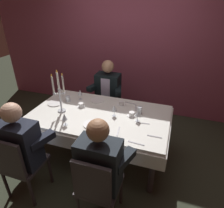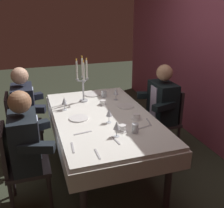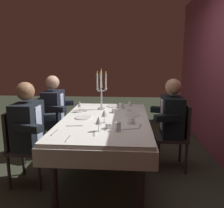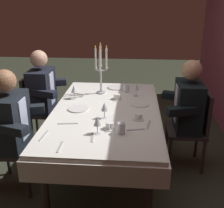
{
  "view_description": "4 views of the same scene",
  "coord_description": "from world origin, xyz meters",
  "px_view_note": "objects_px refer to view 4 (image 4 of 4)",
  "views": [
    {
      "loc": [
        0.92,
        -2.19,
        2.16
      ],
      "look_at": [
        0.15,
        0.09,
        0.87
      ],
      "focal_mm": 31.83,
      "sensor_mm": 36.0,
      "label": 1
    },
    {
      "loc": [
        2.73,
        -0.78,
        1.98
      ],
      "look_at": [
        0.17,
        0.06,
        0.94
      ],
      "focal_mm": 42.37,
      "sensor_mm": 36.0,
      "label": 2
    },
    {
      "loc": [
        2.88,
        0.3,
        1.51
      ],
      "look_at": [
        0.16,
        0.1,
        0.96
      ],
      "focal_mm": 37.05,
      "sensor_mm": 36.0,
      "label": 3
    },
    {
      "loc": [
        2.68,
        0.28,
        1.85
      ],
      "look_at": [
        0.27,
        0.09,
        0.91
      ],
      "focal_mm": 44.67,
      "sensor_mm": 36.0,
      "label": 4
    }
  ],
  "objects_px": {
    "seated_diner_2": "(10,121)",
    "dinner_plate_1": "(78,109)",
    "coffee_cup_1": "(138,117)",
    "seated_diner_1": "(189,106)",
    "coffee_cup_0": "(117,97)",
    "dinner_plate_0": "(139,104)",
    "wine_glass_3": "(97,121)",
    "wine_glass_2": "(136,87)",
    "dinner_plate_2": "(117,87)",
    "seated_diner_0": "(41,90)",
    "candelabra": "(101,71)",
    "wine_glass_1": "(74,89)",
    "water_tumbler_0": "(126,89)",
    "dining_table": "(106,120)",
    "water_tumbler_1": "(121,128)",
    "coffee_cup_2": "(110,126)",
    "wine_glass_0": "(104,107)"
  },
  "relations": [
    {
      "from": "coffee_cup_0",
      "to": "seated_diner_0",
      "type": "height_order",
      "value": "seated_diner_0"
    },
    {
      "from": "candelabra",
      "to": "wine_glass_1",
      "type": "height_order",
      "value": "candelabra"
    },
    {
      "from": "water_tumbler_0",
      "to": "wine_glass_3",
      "type": "bearing_deg",
      "value": -10.37
    },
    {
      "from": "water_tumbler_0",
      "to": "coffee_cup_1",
      "type": "xyz_separation_m",
      "value": [
        0.82,
        0.14,
        -0.02
      ]
    },
    {
      "from": "dinner_plate_0",
      "to": "coffee_cup_2",
      "type": "distance_m",
      "value": 0.67
    },
    {
      "from": "dinner_plate_2",
      "to": "wine_glass_3",
      "type": "relative_size",
      "value": 1.41
    },
    {
      "from": "candelabra",
      "to": "coffee_cup_1",
      "type": "distance_m",
      "value": 0.91
    },
    {
      "from": "dinner_plate_2",
      "to": "dinner_plate_0",
      "type": "bearing_deg",
      "value": 26.6
    },
    {
      "from": "candelabra",
      "to": "coffee_cup_2",
      "type": "xyz_separation_m",
      "value": [
        0.97,
        0.19,
        -0.25
      ]
    },
    {
      "from": "seated_diner_2",
      "to": "dinner_plate_1",
      "type": "bearing_deg",
      "value": 119.7
    },
    {
      "from": "dinner_plate_0",
      "to": "water_tumbler_0",
      "type": "xyz_separation_m",
      "value": [
        -0.43,
        -0.16,
        0.04
      ]
    },
    {
      "from": "wine_glass_1",
      "to": "dining_table",
      "type": "bearing_deg",
      "value": 52.35
    },
    {
      "from": "water_tumbler_0",
      "to": "seated_diner_2",
      "type": "height_order",
      "value": "seated_diner_2"
    },
    {
      "from": "dinner_plate_1",
      "to": "coffee_cup_0",
      "type": "distance_m",
      "value": 0.51
    },
    {
      "from": "coffee_cup_0",
      "to": "seated_diner_2",
      "type": "xyz_separation_m",
      "value": [
        0.68,
        -0.98,
        -0.03
      ]
    },
    {
      "from": "water_tumbler_0",
      "to": "water_tumbler_1",
      "type": "relative_size",
      "value": 0.85
    },
    {
      "from": "dinner_plate_2",
      "to": "seated_diner_2",
      "type": "distance_m",
      "value": 1.45
    },
    {
      "from": "coffee_cup_1",
      "to": "wine_glass_2",
      "type": "bearing_deg",
      "value": -178.15
    },
    {
      "from": "seated_diner_0",
      "to": "coffee_cup_2",
      "type": "bearing_deg",
      "value": 42.92
    },
    {
      "from": "dinner_plate_2",
      "to": "coffee_cup_1",
      "type": "relative_size",
      "value": 1.75
    },
    {
      "from": "dinner_plate_2",
      "to": "wine_glass_0",
      "type": "bearing_deg",
      "value": -3.24
    },
    {
      "from": "candelabra",
      "to": "wine_glass_3",
      "type": "relative_size",
      "value": 3.73
    },
    {
      "from": "dinner_plate_1",
      "to": "wine_glass_1",
      "type": "bearing_deg",
      "value": -161.04
    },
    {
      "from": "wine_glass_3",
      "to": "coffee_cup_1",
      "type": "relative_size",
      "value": 1.24
    },
    {
      "from": "dinner_plate_1",
      "to": "dinner_plate_2",
      "type": "height_order",
      "value": "same"
    },
    {
      "from": "dining_table",
      "to": "dinner_plate_0",
      "type": "bearing_deg",
      "value": 116.46
    },
    {
      "from": "wine_glass_1",
      "to": "wine_glass_2",
      "type": "height_order",
      "value": "same"
    },
    {
      "from": "wine_glass_0",
      "to": "wine_glass_1",
      "type": "bearing_deg",
      "value": -141.88
    },
    {
      "from": "candelabra",
      "to": "dinner_plate_1",
      "type": "distance_m",
      "value": 0.63
    },
    {
      "from": "candelabra",
      "to": "dinner_plate_2",
      "type": "distance_m",
      "value": 0.39
    },
    {
      "from": "dinner_plate_1",
      "to": "water_tumbler_1",
      "type": "height_order",
      "value": "water_tumbler_1"
    },
    {
      "from": "dinner_plate_0",
      "to": "wine_glass_3",
      "type": "height_order",
      "value": "wine_glass_3"
    },
    {
      "from": "dinner_plate_0",
      "to": "dinner_plate_2",
      "type": "xyz_separation_m",
      "value": [
        -0.58,
        -0.29,
        0.0
      ]
    },
    {
      "from": "candelabra",
      "to": "dinner_plate_2",
      "type": "height_order",
      "value": "candelabra"
    },
    {
      "from": "water_tumbler_0",
      "to": "coffee_cup_0",
      "type": "bearing_deg",
      "value": -19.58
    },
    {
      "from": "seated_diner_1",
      "to": "coffee_cup_0",
      "type": "bearing_deg",
      "value": -100.17
    },
    {
      "from": "candelabra",
      "to": "wine_glass_1",
      "type": "xyz_separation_m",
      "value": [
        0.22,
        -0.28,
        -0.16
      ]
    },
    {
      "from": "coffee_cup_1",
      "to": "seated_diner_2",
      "type": "relative_size",
      "value": 0.11
    },
    {
      "from": "dining_table",
      "to": "seated_diner_1",
      "type": "height_order",
      "value": "seated_diner_1"
    },
    {
      "from": "coffee_cup_0",
      "to": "seated_diner_0",
      "type": "bearing_deg",
      "value": -105.41
    },
    {
      "from": "seated_diner_2",
      "to": "coffee_cup_1",
      "type": "bearing_deg",
      "value": 96.13
    },
    {
      "from": "wine_glass_1",
      "to": "seated_diner_2",
      "type": "distance_m",
      "value": 0.83
    },
    {
      "from": "dining_table",
      "to": "dinner_plate_0",
      "type": "xyz_separation_m",
      "value": [
        -0.18,
        0.35,
        0.13
      ]
    },
    {
      "from": "dining_table",
      "to": "dinner_plate_1",
      "type": "bearing_deg",
      "value": -88.38
    },
    {
      "from": "dinner_plate_1",
      "to": "seated_diner_1",
      "type": "relative_size",
      "value": 0.18
    },
    {
      "from": "seated_diner_1",
      "to": "wine_glass_1",
      "type": "bearing_deg",
      "value": -95.25
    },
    {
      "from": "candelabra",
      "to": "coffee_cup_0",
      "type": "bearing_deg",
      "value": 46.11
    },
    {
      "from": "wine_glass_3",
      "to": "coffee_cup_0",
      "type": "distance_m",
      "value": 0.88
    },
    {
      "from": "candelabra",
      "to": "wine_glass_3",
      "type": "height_order",
      "value": "candelabra"
    },
    {
      "from": "wine_glass_1",
      "to": "seated_diner_1",
      "type": "distance_m",
      "value": 1.29
    }
  ]
}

